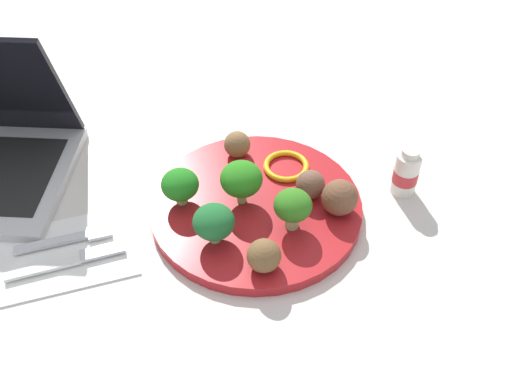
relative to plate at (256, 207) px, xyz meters
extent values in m
plane|color=silver|center=(0.00, 0.00, -0.01)|extent=(4.00, 4.00, 0.00)
cylinder|color=red|center=(0.00, 0.00, 0.00)|extent=(0.28, 0.28, 0.02)
cylinder|color=#95CA68|center=(-0.09, 0.04, 0.01)|extent=(0.02, 0.02, 0.01)
ellipsoid|color=#227D1E|center=(-0.09, 0.04, 0.04)|extent=(0.05, 0.05, 0.04)
cylinder|color=#ADC881|center=(0.03, -0.05, 0.02)|extent=(0.02, 0.02, 0.02)
ellipsoid|color=#347A1F|center=(0.03, -0.05, 0.05)|extent=(0.05, 0.05, 0.04)
cylinder|color=#98BC67|center=(-0.02, 0.01, 0.02)|extent=(0.01, 0.01, 0.02)
ellipsoid|color=#2B821D|center=(-0.02, 0.01, 0.05)|extent=(0.05, 0.05, 0.04)
cylinder|color=#9AC371|center=(-0.07, -0.04, 0.01)|extent=(0.01, 0.01, 0.01)
ellipsoid|color=#216931|center=(-0.07, -0.04, 0.04)|extent=(0.05, 0.05, 0.04)
sphere|color=brown|center=(0.07, -0.01, 0.03)|extent=(0.04, 0.04, 0.04)
sphere|color=brown|center=(-0.03, -0.10, 0.03)|extent=(0.04, 0.04, 0.04)
sphere|color=brown|center=(0.01, 0.10, 0.03)|extent=(0.04, 0.04, 0.04)
sphere|color=brown|center=(0.09, -0.05, 0.03)|extent=(0.05, 0.05, 0.05)
torus|color=yellow|center=(0.06, 0.05, 0.01)|extent=(0.08, 0.08, 0.01)
cube|color=white|center=(-0.25, 0.02, -0.01)|extent=(0.18, 0.13, 0.01)
cube|color=silver|center=(-0.26, 0.04, 0.00)|extent=(0.09, 0.02, 0.01)
cube|color=silver|center=(-0.20, 0.03, 0.00)|extent=(0.03, 0.02, 0.01)
cube|color=white|center=(-0.28, 0.00, 0.00)|extent=(0.09, 0.02, 0.01)
cube|color=silver|center=(-0.20, 0.00, 0.00)|extent=(0.06, 0.02, 0.01)
cylinder|color=white|center=(0.20, -0.04, 0.02)|extent=(0.03, 0.03, 0.06)
cylinder|color=red|center=(0.20, -0.04, 0.02)|extent=(0.03, 0.03, 0.02)
cylinder|color=silver|center=(0.20, -0.04, 0.06)|extent=(0.02, 0.02, 0.01)
camera|label=1|loc=(-0.20, -0.51, 0.56)|focal=41.51mm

